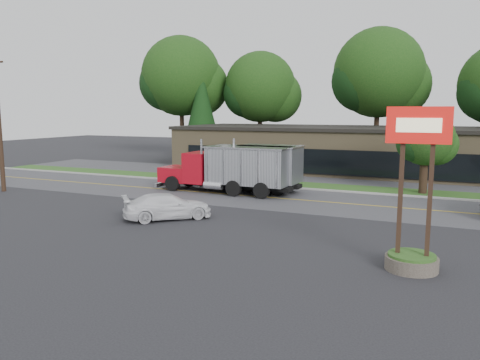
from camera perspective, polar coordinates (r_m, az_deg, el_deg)
The scene contains 16 objects.
ground at distance 23.94m, azimuth -5.43°, elevation -5.64°, with size 140.00×140.00×0.00m, color #2C2C31.
road at distance 31.90m, azimuth 2.54°, elevation -2.08°, with size 60.00×8.00×0.02m, color #57575C.
center_line at distance 31.90m, azimuth 2.54°, elevation -2.08°, with size 60.00×0.12×0.01m, color gold.
curb at distance 35.79m, azimuth 5.01°, elevation -0.96°, with size 60.00×0.30×0.12m, color #9E9E99.
grass_verge at distance 37.47m, azimuth 5.91°, elevation -0.55°, with size 60.00×3.40×0.03m, color #30591E.
far_parking at distance 42.20m, azimuth 8.03°, elevation 0.41°, with size 60.00×7.00×0.02m, color #57575C.
strip_mall at distance 47.31m, azimuth 12.44°, elevation 3.58°, with size 32.00×12.00×4.00m, color #887453.
bilo_sign at distance 18.12m, azimuth 20.44°, elevation -4.14°, with size 2.20×1.90×5.95m.
tree_far_a at distance 61.11m, azimuth -6.98°, elevation 12.00°, with size 10.68×10.05×15.23m.
tree_far_b at distance 58.41m, azimuth 2.65°, elevation 10.85°, with size 9.15×8.61×13.05m.
tree_far_c at distance 54.94m, azimuth 16.71°, elevation 11.91°, with size 10.45×9.83×14.90m.
evergreen_left at distance 57.23m, azimuth -4.70°, elevation 8.58°, with size 4.82×4.82×10.97m.
tree_verge at distance 35.33m, azimuth 21.78°, elevation 4.49°, with size 4.14×3.90×5.91m.
dump_truck_red at distance 33.14m, azimuth -1.06°, elevation 1.49°, with size 10.14×2.95×3.36m.
dump_truck_blue at distance 33.95m, azimuth 2.06°, elevation 1.63°, with size 7.49×2.88×3.36m.
rally_car at distance 25.66m, azimuth -8.83°, elevation -3.18°, with size 1.93×4.74×1.38m, color silver.
Camera 1 is at (11.49, -20.20, 5.78)m, focal length 35.00 mm.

